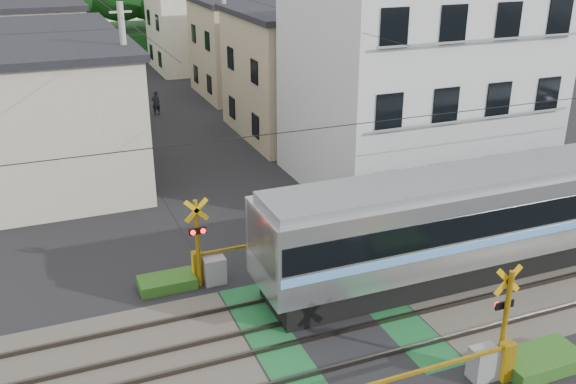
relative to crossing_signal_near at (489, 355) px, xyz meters
name	(u,v)px	position (x,y,z in m)	size (l,w,h in m)	color
ground	(332,325)	(-2.59, 3.65, -0.71)	(120.00, 120.00, 0.00)	black
track_bed	(332,324)	(-2.59, 3.65, -0.67)	(120.00, 120.00, 0.14)	#47423A
crossing_signal_near	(489,355)	(0.00, 0.00, 0.00)	(4.74, 0.65, 3.09)	#ECAE0C
crossing_signal_far	(211,263)	(-5.17, 7.31, 0.00)	(4.74, 0.65, 3.09)	#ECAE0C
apartment_block	(416,78)	(5.91, 13.15, 3.94)	(10.20, 8.36, 9.30)	silver
houses_row	(156,59)	(-2.33, 29.57, 2.53)	(22.07, 31.35, 6.80)	beige
catenary	(514,178)	(3.41, 3.69, 2.98)	(60.00, 5.04, 7.00)	#2D2D33
utility_poles	(142,55)	(-3.64, 26.66, 3.37)	(7.90, 42.00, 8.00)	#A5A5A0
pedestrian	(156,103)	(-2.74, 28.46, 0.05)	(0.56, 0.37, 1.53)	black
weed_patches	(387,308)	(-0.83, 3.56, -0.53)	(10.25, 8.80, 0.40)	#2D5E1E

